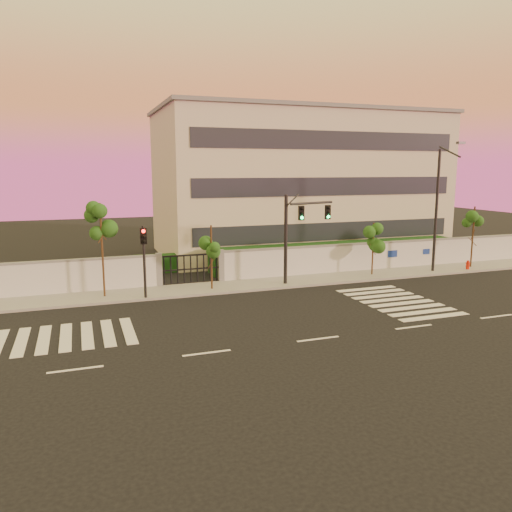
# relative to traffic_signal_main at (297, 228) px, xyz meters

# --- Properties ---
(ground) EXTENTS (120.00, 120.00, 0.00)m
(ground) POSITION_rel_traffic_signal_main_xyz_m (-3.36, -9.84, -3.65)
(ground) COLOR black
(ground) RESTS_ON ground
(sidewalk) EXTENTS (60.00, 3.00, 0.15)m
(sidewalk) POSITION_rel_traffic_signal_main_xyz_m (-3.36, 0.66, -3.57)
(sidewalk) COLOR gray
(sidewalk) RESTS_ON ground
(perimeter_wall) EXTENTS (60.00, 0.36, 2.20)m
(perimeter_wall) POSITION_rel_traffic_signal_main_xyz_m (-3.25, 2.16, -2.58)
(perimeter_wall) COLOR silver
(perimeter_wall) RESTS_ON ground
(hedge_row) EXTENTS (41.00, 4.25, 1.80)m
(hedge_row) POSITION_rel_traffic_signal_main_xyz_m (-2.19, 4.90, -2.83)
(hedge_row) COLOR #103615
(hedge_row) RESTS_ON ground
(institutional_building) EXTENTS (24.40, 12.40, 12.25)m
(institutional_building) POSITION_rel_traffic_signal_main_xyz_m (5.64, 12.15, 2.51)
(institutional_building) COLOR beige
(institutional_building) RESTS_ON ground
(road_markings) EXTENTS (57.00, 7.62, 0.02)m
(road_markings) POSITION_rel_traffic_signal_main_xyz_m (-4.94, -6.08, -3.64)
(road_markings) COLOR silver
(road_markings) RESTS_ON ground
(street_tree_c) EXTENTS (1.42, 1.13, 5.48)m
(street_tree_c) POSITION_rel_traffic_signal_main_xyz_m (-11.73, 0.53, 0.38)
(street_tree_c) COLOR #382314
(street_tree_c) RESTS_ON ground
(street_tree_d) EXTENTS (1.34, 1.06, 4.02)m
(street_tree_d) POSITION_rel_traffic_signal_main_xyz_m (-5.48, 0.22, -0.68)
(street_tree_d) COLOR #382314
(street_tree_d) RESTS_ON ground
(street_tree_e) EXTENTS (1.34, 1.07, 3.73)m
(street_tree_e) POSITION_rel_traffic_signal_main_xyz_m (6.04, 0.58, -0.90)
(street_tree_e) COLOR #382314
(street_tree_e) RESTS_ON ground
(street_tree_f) EXTENTS (1.48, 1.18, 4.64)m
(street_tree_f) POSITION_rel_traffic_signal_main_xyz_m (14.46, 0.43, -0.23)
(street_tree_f) COLOR #382314
(street_tree_f) RESTS_ON ground
(traffic_signal_main) EXTENTS (3.59, 1.22, 5.77)m
(traffic_signal_main) POSITION_rel_traffic_signal_main_xyz_m (0.00, 0.00, 0.00)
(traffic_signal_main) COLOR black
(traffic_signal_main) RESTS_ON ground
(traffic_signal_secondary) EXTENTS (0.33, 0.33, 4.23)m
(traffic_signal_secondary) POSITION_rel_traffic_signal_main_xyz_m (-9.58, -0.60, -0.96)
(traffic_signal_secondary) COLOR black
(traffic_signal_secondary) RESTS_ON ground
(streetlight_east) EXTENTS (0.54, 2.19, 9.09)m
(streetlight_east) POSITION_rel_traffic_signal_main_xyz_m (10.78, -0.06, 1.27)
(streetlight_east) COLOR black
(streetlight_east) RESTS_ON ground
(fire_hydrant) EXTENTS (0.31, 0.30, 0.81)m
(fire_hydrant) POSITION_rel_traffic_signal_main_xyz_m (13.55, -0.28, -3.24)
(fire_hydrant) COLOR red
(fire_hydrant) RESTS_ON ground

